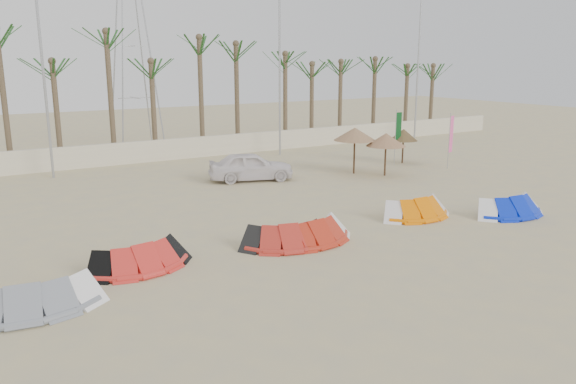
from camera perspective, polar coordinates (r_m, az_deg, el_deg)
ground at (r=16.73m, az=10.96°, el=-8.40°), size 120.00×120.00×0.00m
boundary_wall at (r=35.42m, az=-13.74°, el=4.06°), size 60.00×0.30×1.30m
palm_line at (r=36.63m, az=-13.98°, el=13.46°), size 52.00×4.00×7.70m
lamp_b at (r=31.68m, az=-23.59°, el=11.61°), size 1.25×0.14×11.00m
lamp_c at (r=36.49m, az=-0.80°, el=12.78°), size 1.25×0.14×11.00m
lamp_d at (r=43.87m, az=13.12°, el=12.53°), size 1.25×0.14×11.00m
pylon at (r=41.48m, az=-14.97°, el=4.39°), size 3.00×3.00×14.00m
kite_grey at (r=15.77m, az=-25.37°, el=-9.23°), size 3.81×2.01×0.90m
kite_red_left at (r=17.58m, az=-15.03°, el=-6.08°), size 3.33×1.90×0.90m
kite_red_mid at (r=18.94m, az=-0.58°, el=-4.20°), size 3.36×2.16×0.90m
kite_red_right at (r=19.40m, az=1.94°, el=-3.78°), size 3.47×1.86×0.90m
kite_orange at (r=22.90m, az=12.53°, el=-1.42°), size 3.14×1.64×0.90m
kite_blue at (r=24.33m, az=21.21°, el=-1.15°), size 3.33×1.76×0.90m
parasol_left at (r=30.76m, az=6.80°, el=5.87°), size 2.30×2.30×2.53m
parasol_mid at (r=30.45m, az=9.93°, el=5.25°), size 2.13×2.13×2.30m
parasol_right at (r=34.44m, az=11.65°, el=5.71°), size 1.72×1.72×2.07m
flag_pink at (r=33.27m, az=16.28°, el=5.50°), size 0.44×0.14×3.19m
flag_green at (r=33.81m, az=11.08°, el=5.99°), size 0.45×0.04×3.28m
car at (r=29.05m, az=-3.79°, el=2.63°), size 4.67×3.04×1.48m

